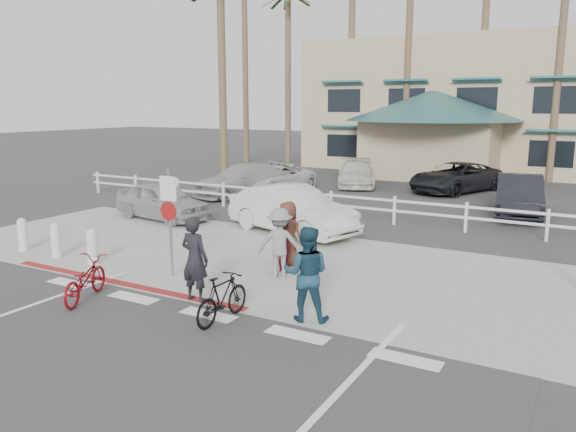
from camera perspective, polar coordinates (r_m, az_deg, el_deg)
The scene contains 33 objects.
ground at distance 10.90m, azimuth -10.05°, elevation -10.91°, with size 140.00×140.00×0.00m, color #333335.
bike_path at distance 9.58m, azimuth -17.91°, elevation -14.50°, with size 12.00×16.00×0.01m, color #333335.
sidewalk_plaza at distance 14.44m, azimuth 1.39°, elevation -5.12°, with size 22.00×7.00×0.01m, color gray.
cross_street at distance 17.95m, azimuth 7.42°, elevation -1.94°, with size 40.00×5.00×0.01m, color #333335.
parking_lot at distance 26.84m, azimuth 15.12°, elevation 2.16°, with size 50.00×16.00×0.01m, color #333335.
curb_red at distance 13.66m, azimuth -16.64°, elevation -6.55°, with size 7.00×0.25×0.02m, color maroon.
rail_fence at distance 19.52m, azimuth 11.04°, elevation 0.50°, with size 29.40×0.16×1.00m, color silver, non-canonical shape.
building at distance 39.01m, azimuth 23.44°, elevation 12.69°, with size 28.00×16.00×11.30m, color tan, non-canonical shape.
sign_post at distance 13.53m, azimuth -11.88°, elevation -0.18°, with size 0.50×0.10×2.90m, color gray, non-canonical shape.
bollard_0 at distance 15.35m, azimuth -19.28°, elevation -2.96°, with size 0.26×0.26×0.95m, color silver, non-canonical shape.
bollard_1 at distance 16.41m, azimuth -22.52°, elevation -2.30°, with size 0.26×0.26×0.95m, color silver, non-canonical shape.
bollard_2 at distance 17.51m, azimuth -25.36°, elevation -1.71°, with size 0.26×0.26×0.95m, color silver, non-canonical shape.
palm_0 at distance 40.69m, azimuth -4.38°, elevation 16.08°, with size 4.00×4.00×15.00m, color #1B3615, non-canonical shape.
palm_1 at distance 37.67m, azimuth 0.00°, elevation 14.97°, with size 4.00×4.00×13.00m, color #1B3615, non-canonical shape.
palm_2 at distance 36.92m, azimuth 6.47°, elevation 17.32°, with size 4.00×4.00×16.00m, color #1B3615, non-canonical shape.
palm_3 at distance 34.49m, azimuth 12.12°, elevation 15.90°, with size 4.00×4.00×14.00m, color #1B3615, non-canonical shape.
palm_4 at distance 34.51m, azimuth 19.29°, elevation 16.37°, with size 4.00×4.00×15.00m, color #1B3615, non-canonical shape.
palm_5 at distance 32.91m, azimuth 25.91°, elevation 14.41°, with size 4.00×4.00×13.00m, color #1B3615, non-canonical shape.
palm_10 at distance 28.15m, azimuth -6.73°, elevation 15.12°, with size 4.00×4.00×12.00m, color #1B3615, non-canonical shape.
bike_red at distance 12.67m, azimuth -19.96°, elevation -6.08°, with size 0.60×1.72×0.90m, color maroon.
rider_red at distance 11.90m, azimuth -9.46°, elevation -4.33°, with size 0.67×0.44×1.83m, color black.
bike_black at distance 10.85m, azimuth -6.69°, elevation -8.28°, with size 0.44×1.55×0.93m, color black.
rider_black at distance 10.71m, azimuth 1.89°, elevation -5.89°, with size 0.90×0.70×1.84m, color #18394C.
pedestrian_a at distance 13.38m, azimuth -0.82°, elevation -2.75°, with size 1.09×0.62×1.68m, color gray.
pedestrian_child at distance 13.77m, azimuth -0.32°, elevation -3.13°, with size 0.77×0.32×1.31m, color maroon.
pedestrian_b at distance 14.37m, azimuth -0.02°, elevation -1.78°, with size 0.82×0.53×1.67m, color #4D2A1E.
car_white_sedan at distance 17.94m, azimuth 0.41°, elevation 0.63°, with size 1.62×4.65×1.53m, color silver.
car_red_compact at distance 20.67m, azimuth -12.67°, elevation 1.51°, with size 1.59×3.94×1.34m, color #9E9E9F.
lot_car_0 at distance 26.57m, azimuth -1.41°, elevation 3.80°, with size 2.06×4.47×1.24m, color silver.
lot_car_1 at distance 25.52m, azimuth -4.64°, elevation 3.66°, with size 1.99×4.89×1.42m, color #A5A5A5.
lot_car_3 at distance 22.63m, azimuth 22.43°, elevation 1.96°, with size 1.58×4.54×1.50m, color black.
lot_car_4 at distance 28.70m, azimuth 6.94°, elevation 4.31°, with size 1.78×4.37×1.27m, color silver.
lot_car_5 at distance 27.64m, azimuth 16.67°, elevation 3.78°, with size 2.31×5.01×1.39m, color black.
Camera 1 is at (6.51, -7.72, 4.09)m, focal length 35.00 mm.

